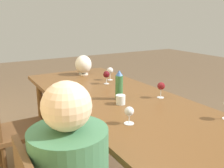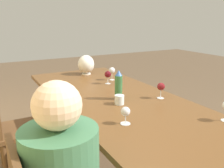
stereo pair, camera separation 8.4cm
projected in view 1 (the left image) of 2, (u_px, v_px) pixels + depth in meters
The scene contains 9 objects.
dining_table at pixel (129, 110), 2.07m from camera, with size 2.88×1.00×0.75m.
water_bottle at pixel (119, 85), 2.14m from camera, with size 0.07×0.07×0.25m.
water_tumbler at pixel (121, 100), 2.03m from camera, with size 0.08×0.08×0.08m.
vase at pixel (83, 65), 3.05m from camera, with size 0.20×0.20×0.24m.
wine_glass_0 at pixel (106, 75), 2.63m from camera, with size 0.07×0.07×0.14m.
wine_glass_2 at pixel (110, 71), 2.79m from camera, with size 0.07×0.07×0.14m.
wine_glass_5 at pixel (161, 87), 2.18m from camera, with size 0.07×0.07×0.14m.
wine_glass_7 at pixel (129, 112), 1.65m from camera, with size 0.07×0.07×0.12m.
chair_far at pixel (13, 127), 2.24m from camera, with size 0.44×0.44×0.89m.
Camera 1 is at (-1.60, 1.11, 1.44)m, focal length 40.00 mm.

